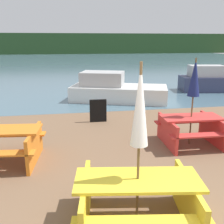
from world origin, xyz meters
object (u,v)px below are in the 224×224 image
(umbrella_white, at_px, (140,107))
(signboard, at_px, (98,111))
(picnic_table_orange, at_px, (5,143))
(picnic_table_yellow, at_px, (137,197))
(picnic_table_red, at_px, (190,128))
(boat_second, at_px, (216,81))
(boat, at_px, (115,90))
(umbrella_navy, at_px, (195,78))

(umbrella_white, bearing_deg, signboard, 89.52)
(picnic_table_orange, xyz_separation_m, signboard, (2.35, 2.63, -0.08))
(picnic_table_yellow, bearing_deg, signboard, 89.52)
(picnic_table_yellow, bearing_deg, picnic_table_red, 52.14)
(umbrella_white, distance_m, boat_second, 11.84)
(boat, bearing_deg, picnic_table_red, -61.04)
(umbrella_navy, distance_m, boat, 5.60)
(umbrella_navy, xyz_separation_m, umbrella_white, (-2.15, -2.77, 0.05))
(umbrella_navy, bearing_deg, boat_second, 54.96)
(umbrella_white, bearing_deg, picnic_table_orange, 133.09)
(umbrella_white, bearing_deg, picnic_table_red, 52.14)
(umbrella_navy, distance_m, umbrella_white, 3.50)
(boat, bearing_deg, umbrella_navy, -61.04)
(picnic_table_red, xyz_separation_m, umbrella_white, (-2.15, -2.77, 1.33))
(boat, bearing_deg, umbrella_white, -79.52)
(picnic_table_yellow, bearing_deg, umbrella_white, 180.00)
(umbrella_white, relative_size, signboard, 3.14)
(picnic_table_yellow, height_order, signboard, signboard)
(picnic_table_red, bearing_deg, umbrella_white, -127.86)
(picnic_table_red, bearing_deg, umbrella_navy, -90.00)
(boat, height_order, signboard, boat)
(picnic_table_yellow, bearing_deg, umbrella_navy, 52.14)
(picnic_table_yellow, relative_size, umbrella_white, 0.82)
(umbrella_navy, height_order, boat_second, umbrella_navy)
(picnic_table_yellow, xyz_separation_m, signboard, (0.04, 5.09, -0.08))
(picnic_table_orange, distance_m, umbrella_navy, 4.64)
(boat, xyz_separation_m, boat_second, (5.71, 1.40, 0.04))
(picnic_table_red, height_order, umbrella_navy, umbrella_navy)
(picnic_table_orange, xyz_separation_m, umbrella_navy, (4.46, 0.30, 1.26))
(umbrella_navy, relative_size, umbrella_white, 0.94)
(picnic_table_orange, relative_size, picnic_table_red, 1.07)
(picnic_table_orange, height_order, picnic_table_red, picnic_table_orange)
(picnic_table_red, relative_size, boat_second, 0.37)
(umbrella_navy, bearing_deg, umbrella_white, -127.86)
(picnic_table_orange, xyz_separation_m, picnic_table_red, (4.46, 0.30, -0.01))
(picnic_table_yellow, distance_m, umbrella_white, 1.32)
(signboard, bearing_deg, umbrella_white, -90.48)
(picnic_table_orange, relative_size, umbrella_white, 0.71)
(picnic_table_yellow, relative_size, umbrella_navy, 0.88)
(picnic_table_yellow, distance_m, picnic_table_orange, 3.37)
(umbrella_navy, height_order, signboard, umbrella_navy)
(picnic_table_red, relative_size, boat, 0.34)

